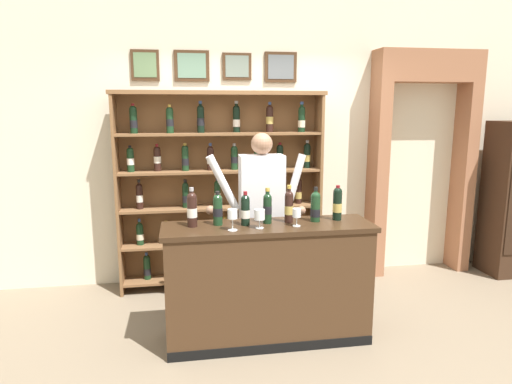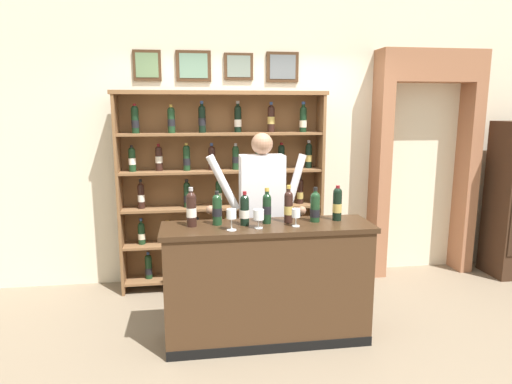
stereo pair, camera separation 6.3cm
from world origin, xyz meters
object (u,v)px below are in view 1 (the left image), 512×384
Objects in this scene: shopkeeper at (261,206)px; tasting_bottle_super_tuscan at (218,209)px; wine_glass_right at (232,215)px; tasting_counter at (268,283)px; tasting_bottle_brunello at (337,203)px; wine_shelf at (221,185)px; tasting_bottle_rosso at (267,207)px; wine_glass_spare at (260,216)px; wine_glass_left at (297,214)px; tasting_bottle_vin_santo at (315,206)px; tasting_bottle_prosecco at (192,209)px; tasting_bottle_chianti at (245,210)px; tasting_bottle_grappa at (289,206)px.

shopkeeper reaches higher than tasting_bottle_super_tuscan.
tasting_bottle_super_tuscan reaches higher than wine_glass_right.
tasting_bottle_brunello is at bearing 6.45° from tasting_counter.
tasting_bottle_rosso is (0.27, -1.20, 0.02)m from wine_shelf.
shopkeeper reaches higher than wine_glass_right.
tasting_bottle_rosso is 1.94× the size of wine_glass_spare.
tasting_bottle_super_tuscan reaches higher than wine_glass_left.
tasting_bottle_vin_santo is 2.01× the size of wine_glass_left.
wine_shelf reaches higher than tasting_bottle_prosecco.
tasting_bottle_rosso is (0.18, 0.03, 0.01)m from tasting_bottle_chianti.
tasting_bottle_rosso is at bearing -1.93° from tasting_bottle_super_tuscan.
tasting_bottle_prosecco reaches higher than wine_glass_left.
wine_glass_left is (0.21, -0.13, -0.04)m from tasting_bottle_rosso.
tasting_bottle_prosecco is 1.87× the size of wine_glass_right.
tasting_counter is (0.27, -1.25, -0.61)m from wine_shelf.
tasting_bottle_prosecco is 0.78m from tasting_bottle_grappa.
wine_shelf reaches higher than tasting_counter.
tasting_bottle_grappa is at bearing -177.92° from tasting_bottle_brunello.
tasting_bottle_vin_santo is 0.72m from wine_glass_right.
shopkeeper reaches higher than tasting_bottle_rosso.
wine_shelf is at bearing 102.85° from tasting_bottle_rosso.
tasting_counter is at bearing -9.25° from tasting_bottle_super_tuscan.
tasting_bottle_grappa is at bearing 28.36° from wine_glass_spare.
tasting_bottle_chianti is at bearing -176.54° from tasting_bottle_brunello.
wine_shelf is at bearing 102.27° from tasting_counter.
tasting_counter is at bearing -4.29° from tasting_bottle_prosecco.
shopkeeper is 0.60m from tasting_bottle_super_tuscan.
tasting_counter is 5.51× the size of tasting_bottle_grappa.
tasting_bottle_chianti is at bearing 173.66° from tasting_counter.
tasting_bottle_prosecco reaches higher than tasting_bottle_brunello.
tasting_bottle_grappa is 0.22m from tasting_bottle_vin_santo.
tasting_bottle_brunello is at bearing 13.13° from wine_glass_spare.
tasting_bottle_chianti is 1.64× the size of wine_glass_right.
shopkeeper is at bearing -69.00° from wine_shelf.
wine_glass_right is at bearing -119.03° from shopkeeper.
wine_shelf is 1.42m from tasting_counter.
tasting_bottle_rosso is at bearing 9.60° from tasting_bottle_chianti.
tasting_bottle_vin_santo is at bearing -1.15° from tasting_bottle_super_tuscan.
wine_glass_right is (0.30, -0.16, -0.02)m from tasting_bottle_prosecco.
wine_glass_left is at bearing -69.93° from wine_shelf.
tasting_bottle_rosso is 2.05× the size of wine_glass_left.
tasting_counter is at bearing -163.75° from tasting_bottle_grappa.
tasting_bottle_prosecco is at bearing -105.35° from wine_shelf.
tasting_bottle_chianti is (0.09, -1.23, 0.01)m from wine_shelf.
tasting_counter is at bearing 160.29° from wine_glass_left.
tasting_bottle_brunello is at bearing -53.69° from wine_shelf.
tasting_bottle_grappa reaches higher than tasting_bottle_rosso.
tasting_bottle_brunello is (0.60, 0.07, 0.64)m from tasting_counter.
tasting_bottle_prosecco is (-0.63, -0.43, 0.09)m from shopkeeper.
tasting_bottle_chianti is at bearing -177.21° from tasting_bottle_vin_santo.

